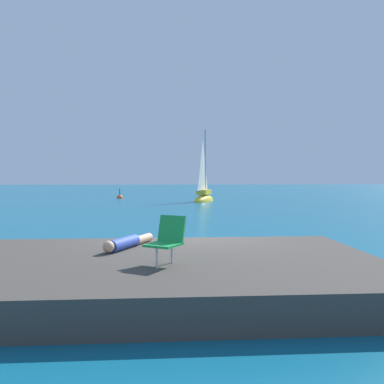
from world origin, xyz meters
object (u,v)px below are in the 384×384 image
object	(u,v)px
sailboat_near	(204,197)
person_sunbather	(127,242)
marker_buoy	(120,198)
beach_chair	(167,238)

from	to	relation	value
sailboat_near	person_sunbather	bearing A→B (deg)	-164.67
marker_buoy	sailboat_near	bearing A→B (deg)	-35.71
marker_buoy	beach_chair	bearing A→B (deg)	-81.76
person_sunbather	beach_chair	distance (m)	1.82
person_sunbather	marker_buoy	size ratio (longest dim) A/B	1.46
beach_chair	marker_buoy	distance (m)	30.10
beach_chair	person_sunbather	bearing A→B (deg)	-121.98
sailboat_near	person_sunbather	xyz separation A→B (m)	(-3.52, -23.14, 0.33)
beach_chair	marker_buoy	xyz separation A→B (m)	(-4.31, 29.77, -0.98)
person_sunbather	marker_buoy	xyz separation A→B (m)	(-3.50, 28.18, -0.65)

